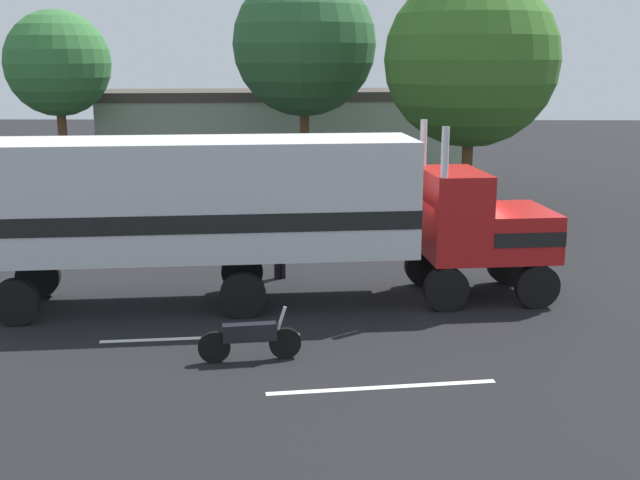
% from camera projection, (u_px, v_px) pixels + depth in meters
% --- Properties ---
extents(ground_plane, '(120.00, 120.00, 0.00)m').
position_uv_depth(ground_plane, '(450.00, 294.00, 20.87)').
color(ground_plane, black).
extents(lane_stripe_near, '(4.38, 0.74, 0.01)m').
position_uv_depth(lane_stripe_near, '(201.00, 338.00, 17.57)').
color(lane_stripe_near, silver).
rests_on(lane_stripe_near, ground_plane).
extents(lane_stripe_mid, '(4.37, 0.85, 0.01)m').
position_uv_depth(lane_stripe_mid, '(382.00, 387.00, 14.93)').
color(lane_stripe_mid, silver).
rests_on(lane_stripe_mid, ground_plane).
extents(semi_truck, '(14.36, 4.48, 4.50)m').
position_uv_depth(semi_truck, '(245.00, 205.00, 19.51)').
color(semi_truck, '#B21919').
rests_on(semi_truck, ground_plane).
extents(person_bystander, '(0.35, 0.47, 1.63)m').
position_uv_depth(person_bystander, '(280.00, 247.00, 22.15)').
color(person_bystander, black).
rests_on(person_bystander, ground_plane).
extents(parked_car, '(4.75, 3.20, 1.57)m').
position_uv_depth(parked_car, '(263.00, 214.00, 27.36)').
color(parked_car, black).
rests_on(parked_car, ground_plane).
extents(motorcycle, '(2.09, 0.49, 1.12)m').
position_uv_depth(motorcycle, '(250.00, 338.00, 16.17)').
color(motorcycle, black).
rests_on(motorcycle, ground_plane).
extents(tree_left, '(6.91, 6.91, 9.45)m').
position_uv_depth(tree_left, '(471.00, 60.00, 31.35)').
color(tree_left, brown).
rests_on(tree_left, ground_plane).
extents(tree_center, '(5.01, 5.01, 8.32)m').
position_uv_depth(tree_center, '(58.00, 64.00, 37.74)').
color(tree_center, brown).
rests_on(tree_center, ground_plane).
extents(tree_right, '(6.62, 6.62, 10.00)m').
position_uv_depth(tree_right, '(304.00, 44.00, 36.40)').
color(tree_right, brown).
rests_on(tree_right, ground_plane).
extents(building_backdrop, '(20.15, 8.47, 4.30)m').
position_uv_depth(building_backdrop, '(281.00, 125.00, 44.56)').
color(building_backdrop, gray).
rests_on(building_backdrop, ground_plane).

